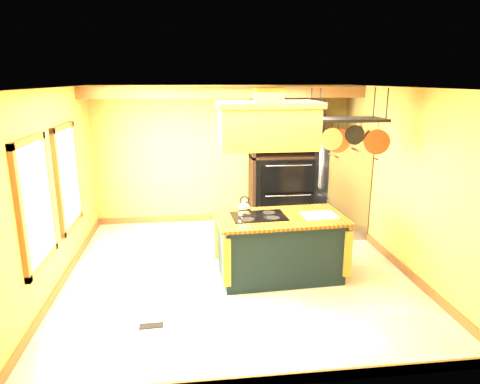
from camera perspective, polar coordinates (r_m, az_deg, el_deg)
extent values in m
plane|color=beige|center=(6.54, -0.44, -10.62)|extent=(5.00, 5.00, 0.00)
plane|color=white|center=(5.91, -0.49, 13.75)|extent=(5.00, 5.00, 0.00)
cube|color=gold|center=(8.52, -2.33, 4.96)|extent=(5.00, 0.02, 2.70)
cube|color=gold|center=(3.73, 3.84, -8.28)|extent=(5.00, 0.02, 2.70)
cube|color=gold|center=(6.33, -23.59, 0.21)|extent=(0.02, 5.00, 2.70)
cube|color=gold|center=(6.82, 20.90, 1.47)|extent=(0.02, 5.00, 2.70)
cube|color=brown|center=(7.60, -1.94, 13.16)|extent=(5.00, 0.15, 0.20)
cube|color=brown|center=(5.57, -25.61, -1.35)|extent=(0.06, 1.06, 1.56)
cube|color=white|center=(5.56, -25.37, -1.34)|extent=(0.02, 0.85, 1.34)
cube|color=brown|center=(6.87, -22.01, 1.88)|extent=(0.06, 1.06, 1.56)
cube|color=white|center=(6.86, -21.81, 1.89)|extent=(0.02, 0.85, 1.34)
cube|color=black|center=(6.28, 5.28, -7.43)|extent=(1.73, 1.01, 0.88)
cube|color=#91591B|center=(6.12, 5.38, -3.44)|extent=(1.88, 1.12, 0.04)
cube|color=black|center=(6.09, 2.49, -3.23)|extent=(0.79, 0.57, 0.01)
ellipsoid|color=silver|center=(6.13, 0.58, -2.06)|extent=(0.20, 0.20, 0.16)
cube|color=white|center=(6.20, 10.58, -3.08)|extent=(0.48, 0.38, 0.02)
cube|color=#C68131|center=(5.81, 3.73, 8.48)|extent=(1.29, 0.69, 0.55)
cube|color=brown|center=(5.78, 3.79, 11.56)|extent=(1.37, 0.77, 0.08)
cube|color=#C68131|center=(5.78, 3.80, 12.43)|extent=(0.35, 0.35, 0.25)
cube|color=black|center=(6.09, 14.12, 9.35)|extent=(1.01, 0.51, 0.04)
cylinder|color=black|center=(5.74, 10.63, 11.35)|extent=(0.02, 0.02, 0.42)
cylinder|color=black|center=(6.44, 17.47, 11.29)|extent=(0.02, 0.02, 0.42)
cylinder|color=black|center=(6.08, 10.06, 7.66)|extent=(0.26, 0.04, 0.26)
cylinder|color=silver|center=(5.94, 12.10, 6.91)|extent=(0.30, 0.04, 0.30)
cylinder|color=#AA442A|center=(6.19, 12.91, 6.71)|extent=(0.34, 0.04, 0.34)
cylinder|color=black|center=(6.05, 15.06, 7.35)|extent=(0.26, 0.04, 0.26)
cylinder|color=silver|center=(6.30, 15.73, 7.13)|extent=(0.30, 0.04, 0.30)
cylinder|color=#AA442A|center=(6.19, 17.80, 6.37)|extent=(0.34, 0.04, 0.34)
cube|color=#919399|center=(8.10, 13.34, 0.69)|extent=(0.74, 0.91, 1.77)
cube|color=#919399|center=(7.68, 11.38, 3.02)|extent=(0.03, 0.44, 0.96)
cube|color=#919399|center=(8.11, 10.40, 3.68)|extent=(0.03, 0.44, 0.96)
cube|color=#919399|center=(8.11, 10.58, -2.67)|extent=(0.03, 0.87, 0.74)
cube|color=black|center=(8.35, 12.99, -5.02)|extent=(0.70, 0.86, 0.06)
cube|color=black|center=(8.67, 5.65, 4.10)|extent=(1.36, 0.06, 2.41)
cube|color=black|center=(8.31, 1.63, 3.69)|extent=(0.06, 0.58, 2.41)
cube|color=black|center=(8.59, 10.28, 3.83)|extent=(0.06, 0.58, 2.41)
cube|color=black|center=(8.40, 6.06, 4.82)|extent=(1.36, 0.58, 0.05)
cube|color=black|center=(8.56, 5.89, 0.56)|extent=(1.24, 0.48, 1.30)
cube|color=black|center=(8.18, 6.46, 1.91)|extent=(1.06, 0.04, 0.58)
cube|color=black|center=(8.32, 6.34, -1.96)|extent=(1.06, 0.04, 0.52)
cube|color=black|center=(8.36, 6.10, 6.59)|extent=(1.24, 0.52, 0.02)
cube|color=black|center=(8.32, 6.16, 8.52)|extent=(1.24, 0.52, 0.02)
cube|color=black|center=(8.30, 6.21, 10.39)|extent=(1.24, 0.52, 0.03)
cylinder|color=white|center=(8.23, 3.90, 6.87)|extent=(0.22, 0.22, 0.07)
cylinder|color=#4484BE|center=(8.35, 8.74, 9.15)|extent=(0.10, 0.10, 0.17)
cube|color=black|center=(5.37, -11.75, -17.06)|extent=(0.28, 0.13, 0.01)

